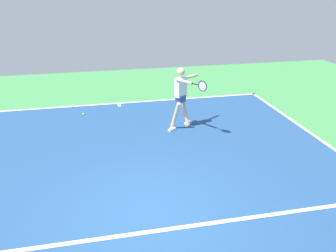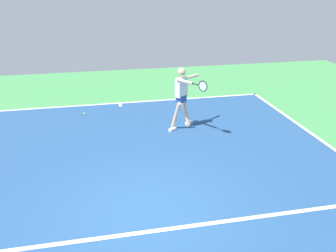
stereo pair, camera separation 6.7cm
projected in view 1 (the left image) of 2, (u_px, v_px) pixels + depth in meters
ground_plane at (149, 212)px, 6.80m from camera, size 22.72×22.72×0.00m
court_surface at (149, 212)px, 6.80m from camera, size 10.34×13.05×0.00m
court_line_baseline_near at (119, 103)px, 12.64m from camera, size 10.34×0.10×0.01m
court_line_service at (154, 231)px, 6.28m from camera, size 7.76×0.10×0.01m
court_line_centre_mark at (119, 105)px, 12.46m from camera, size 0.10×0.30×0.01m
tennis_player at (182, 94)px, 10.22m from camera, size 1.05×1.41×1.80m
tennis_ball_near_service_line at (83, 114)px, 11.54m from camera, size 0.07×0.07×0.07m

